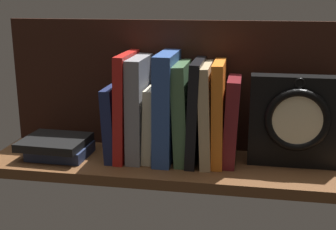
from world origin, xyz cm
name	(u,v)px	position (x,y,z in cm)	size (l,w,h in cm)	color
ground_plane	(174,166)	(0.00, 0.00, -1.25)	(90.32, 23.25, 2.50)	brown
back_panel	(181,86)	(0.00, 11.02, 16.41)	(90.32, 1.20, 32.83)	black
book_navy_bierce	(116,121)	(-14.79, 2.26, 8.88)	(2.58, 15.71, 17.75)	#192147
book_red_requiem	(127,106)	(-12.05, 2.26, 12.76)	(2.30, 16.34, 25.52)	red
book_gray_chess	(139,108)	(-8.85, 2.26, 12.34)	(3.50, 15.20, 24.69)	gray
book_cream_twain	(153,122)	(-5.63, 2.26, 8.89)	(2.33, 13.26, 17.79)	beige
book_blue_modern	(167,107)	(-2.12, 2.26, 12.91)	(4.09, 16.33, 25.82)	#2D4C8E
book_green_romantic	(183,112)	(1.81, 2.26, 11.76)	(3.16, 14.49, 23.51)	#476B44
book_black_skeptic	(196,111)	(4.85, 2.26, 12.12)	(2.32, 15.88, 24.24)	black
book_tan_shortstories	(207,114)	(7.52, 2.26, 11.69)	(2.43, 15.71, 23.39)	tan
book_orange_pandolfini	(219,113)	(10.31, 2.26, 12.01)	(2.55, 13.97, 24.02)	orange
book_maroon_dawkins	(232,121)	(13.38, 2.26, 10.19)	(2.99, 12.25, 20.38)	maroon
framed_clock	(296,121)	(27.97, 2.74, 10.80)	(21.21, 6.29, 21.21)	black
book_stack_side	(58,146)	(-28.93, -1.42, 2.50)	(16.23, 14.11, 4.70)	#232D4C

